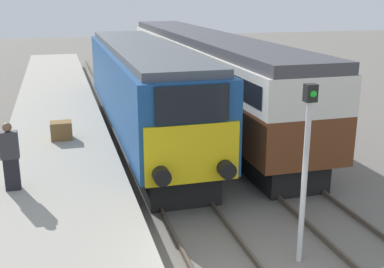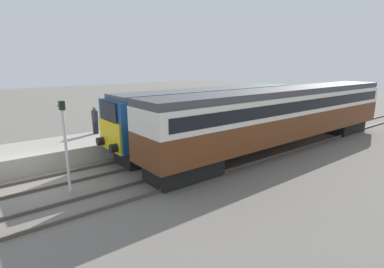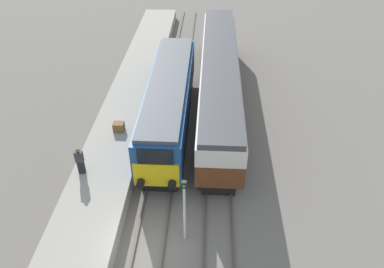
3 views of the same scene
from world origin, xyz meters
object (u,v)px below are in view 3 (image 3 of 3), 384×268
(locomotive, at_px, (169,101))
(passenger_carriage, at_px, (219,76))
(person_on_platform, at_px, (80,161))
(signal_post, at_px, (184,207))
(luggage_crate, at_px, (119,127))

(locomotive, distance_m, passenger_carriage, 4.71)
(person_on_platform, xyz_separation_m, signal_post, (6.11, -3.55, 0.53))
(signal_post, distance_m, luggage_crate, 9.16)
(person_on_platform, relative_size, signal_post, 0.44)
(passenger_carriage, xyz_separation_m, signal_post, (-1.70, -12.93, -0.05))
(passenger_carriage, distance_m, luggage_crate, 8.47)
(locomotive, bearing_deg, person_on_platform, -125.74)
(person_on_platform, distance_m, luggage_crate, 4.36)
(passenger_carriage, distance_m, person_on_platform, 12.22)
(locomotive, xyz_separation_m, luggage_crate, (-3.16, -2.00, -0.88))
(person_on_platform, distance_m, signal_post, 7.09)
(locomotive, xyz_separation_m, person_on_platform, (-4.41, -6.13, -0.32))
(signal_post, bearing_deg, luggage_crate, 122.31)
(person_on_platform, bearing_deg, locomotive, 54.26)
(locomotive, relative_size, signal_post, 3.65)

